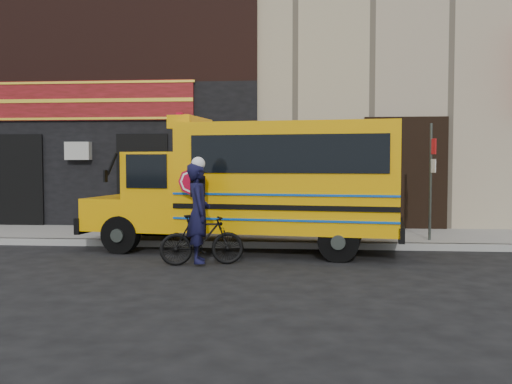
{
  "coord_description": "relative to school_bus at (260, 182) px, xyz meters",
  "views": [
    {
      "loc": [
        1.37,
        -10.14,
        1.94
      ],
      "look_at": [
        0.29,
        1.85,
        1.3
      ],
      "focal_mm": 40.0,
      "sensor_mm": 36.0,
      "label": 1
    }
  ],
  "objects": [
    {
      "name": "curb",
      "position": [
        -0.36,
        0.48,
        -1.43
      ],
      "size": [
        40.0,
        0.2,
        0.15
      ],
      "primitive_type": "cube",
      "color": "gray",
      "rests_on": "ground"
    },
    {
      "name": "cyclist",
      "position": [
        -1.03,
        -1.75,
        -0.57
      ],
      "size": [
        0.61,
        0.77,
        1.88
      ],
      "primitive_type": "imported",
      "rotation": [
        0.0,
        0.0,
        1.82
      ],
      "color": "black",
      "rests_on": "ground"
    },
    {
      "name": "sign_pole",
      "position": [
        3.83,
        1.05,
        0.06
      ],
      "size": [
        0.11,
        0.24,
        2.82
      ],
      "color": "#383E39",
      "rests_on": "ground"
    },
    {
      "name": "building",
      "position": [
        -0.41,
        8.33,
        4.62
      ],
      "size": [
        20.0,
        10.7,
        12.0
      ],
      "color": "gray",
      "rests_on": "sidewalk"
    },
    {
      "name": "ground",
      "position": [
        -0.36,
        -2.12,
        -1.51
      ],
      "size": [
        120.0,
        120.0,
        0.0
      ],
      "primitive_type": "plane",
      "color": "black",
      "rests_on": "ground"
    },
    {
      "name": "school_bus",
      "position": [
        0.0,
        0.0,
        0.0
      ],
      "size": [
        7.12,
        3.04,
        2.92
      ],
      "color": "black",
      "rests_on": "ground"
    },
    {
      "name": "sidewalk",
      "position": [
        -0.36,
        1.98,
        -1.43
      ],
      "size": [
        40.0,
        3.0,
        0.15
      ],
      "primitive_type": "cube",
      "color": "gray",
      "rests_on": "ground"
    },
    {
      "name": "bicycle",
      "position": [
        -0.96,
        -1.76,
        -1.03
      ],
      "size": [
        1.65,
        0.84,
        0.95
      ],
      "primitive_type": "imported",
      "rotation": [
        0.0,
        0.0,
        1.83
      ],
      "color": "black",
      "rests_on": "ground"
    }
  ]
}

